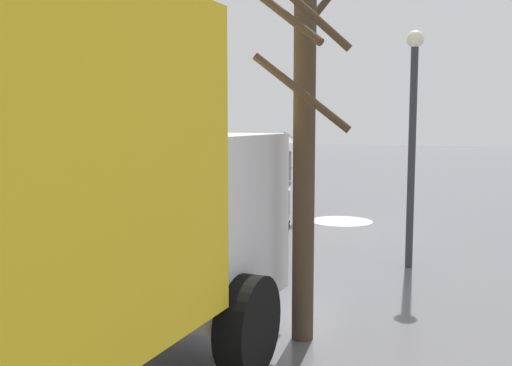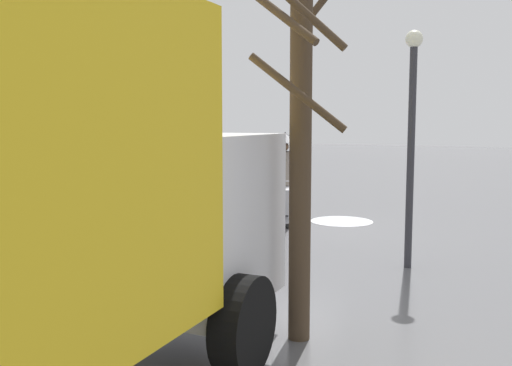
% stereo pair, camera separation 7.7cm
% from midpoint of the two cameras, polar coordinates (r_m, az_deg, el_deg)
% --- Properties ---
extents(ground_plane, '(90.00, 90.00, 0.00)m').
position_cam_midpoint_polar(ground_plane, '(13.18, 2.49, -4.39)').
color(ground_plane, '#5B5B5E').
extents(slush_patch_near_cluster, '(1.51, 1.51, 0.01)m').
position_cam_midpoint_polar(slush_patch_near_cluster, '(14.07, 8.31, -3.76)').
color(slush_patch_near_cluster, silver).
rests_on(slush_patch_near_cluster, ground).
extents(slush_patch_under_van, '(2.65, 2.65, 0.01)m').
position_cam_midpoint_polar(slush_patch_under_van, '(16.09, -9.27, -2.52)').
color(slush_patch_under_van, '#ADAFB5').
rests_on(slush_patch_under_van, ground).
extents(slush_patch_far_side, '(1.55, 1.55, 0.01)m').
position_cam_midpoint_polar(slush_patch_far_side, '(7.40, -14.54, -13.08)').
color(slush_patch_far_side, '#999BA0').
rests_on(slush_patch_far_side, ground).
extents(cargo_van_parked_right, '(2.31, 5.39, 2.60)m').
position_cam_midpoint_polar(cargo_van_parked_right, '(13.60, -12.21, 0.82)').
color(cargo_van_parked_right, gray).
rests_on(cargo_van_parked_right, ground).
extents(shopping_cart_vendor, '(0.79, 0.96, 1.04)m').
position_cam_midpoint_polar(shopping_cart_vendor, '(13.20, 2.12, -1.87)').
color(shopping_cart_vendor, '#B2B2B7').
rests_on(shopping_cart_vendor, ground).
extents(hand_dolly_boxes, '(0.53, 0.71, 1.32)m').
position_cam_midpoint_polar(hand_dolly_boxes, '(13.82, -1.58, -1.72)').
color(hand_dolly_boxes, '#515156').
rests_on(hand_dolly_boxes, ground).
extents(pedestrian_pink_side, '(1.04, 1.04, 2.15)m').
position_cam_midpoint_polar(pedestrian_pink_side, '(14.30, 2.65, 2.78)').
color(pedestrian_pink_side, black).
rests_on(pedestrian_pink_side, ground).
extents(pedestrian_black_side, '(1.04, 1.04, 2.15)m').
position_cam_midpoint_polar(pedestrian_black_side, '(12.24, -0.33, 2.28)').
color(pedestrian_black_side, black).
rests_on(pedestrian_black_side, ground).
extents(bare_tree_near, '(1.33, 1.18, 4.05)m').
position_cam_midpoint_polar(bare_tree_near, '(6.19, 4.34, 2.78)').
color(bare_tree_near, '#423323').
rests_on(bare_tree_near, ground).
extents(street_lamp, '(0.28, 0.28, 3.86)m').
position_cam_midpoint_polar(street_lamp, '(9.68, 15.07, 5.69)').
color(street_lamp, '#2D2D33').
rests_on(street_lamp, ground).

